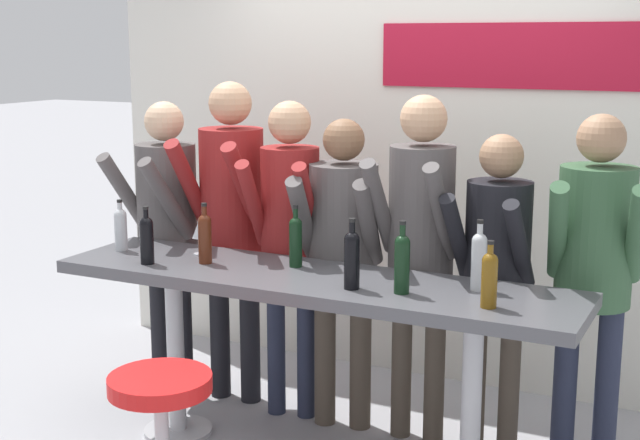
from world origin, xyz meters
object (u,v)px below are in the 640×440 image
at_px(person_far_left, 166,215).
at_px(person_center_left, 290,222).
at_px(wine_bottle_1, 352,257).
at_px(wine_bottle_6, 121,227).
at_px(wine_bottle_0, 147,238).
at_px(wine_bottle_7, 479,258).
at_px(tasting_table, 311,304).
at_px(person_right, 497,260).
at_px(wine_bottle_2, 296,239).
at_px(person_center_right, 420,229).
at_px(wine_bottle_4, 402,261).
at_px(wine_bottle_5, 489,277).
at_px(bar_stool, 162,426).
at_px(wine_bottle_3, 205,236).
at_px(person_center, 343,241).
at_px(person_far_right, 594,254).
at_px(person_left, 231,206).
at_px(wine_glass_0, 199,231).

distance_m(person_far_left, person_center_left, 0.79).
height_order(person_far_left, person_center_left, person_center_left).
bearing_deg(person_center_left, wine_bottle_1, -53.53).
distance_m(wine_bottle_1, wine_bottle_6, 1.39).
xyz_separation_m(wine_bottle_0, wine_bottle_6, (-0.30, 0.17, -0.01)).
bearing_deg(wine_bottle_6, person_center_left, 30.58).
height_order(person_center_left, wine_bottle_7, person_center_left).
relative_size(tasting_table, person_center_left, 1.48).
bearing_deg(person_right, wine_bottle_2, -154.09).
bearing_deg(tasting_table, wine_bottle_6, 179.23).
height_order(person_center_right, wine_bottle_4, person_center_right).
bearing_deg(person_right, wine_bottle_0, -154.28).
xyz_separation_m(wine_bottle_5, wine_bottle_6, (-2.01, 0.14, -0.01)).
relative_size(bar_stool, wine_bottle_3, 2.24).
relative_size(wine_bottle_5, wine_bottle_6, 1.05).
xyz_separation_m(person_center_right, wine_bottle_1, (-0.10, -0.60, -0.02)).
bearing_deg(person_center, wine_bottle_5, -41.77).
bearing_deg(person_far_right, person_left, 170.18).
xyz_separation_m(person_far_right, wine_bottle_2, (-1.34, -0.42, 0.02)).
bearing_deg(person_center_left, wine_bottle_4, -43.48).
bearing_deg(wine_bottle_6, wine_bottle_3, -3.33).
relative_size(person_center_left, person_far_right, 1.01).
distance_m(person_right, wine_bottle_0, 1.71).
bearing_deg(wine_bottle_2, bar_stool, -100.11).
distance_m(person_far_right, wine_bottle_3, 1.86).
relative_size(person_center_left, person_center_right, 0.97).
relative_size(person_center, person_right, 1.03).
relative_size(person_far_right, wine_glass_0, 9.67).
relative_size(person_left, wine_bottle_5, 6.41).
bearing_deg(wine_bottle_0, person_left, 84.22).
bearing_deg(person_far_right, person_far_left, 171.67).
distance_m(wine_bottle_0, wine_bottle_5, 1.71).
relative_size(bar_stool, wine_glass_0, 3.82).
xyz_separation_m(person_right, wine_bottle_4, (-0.27, -0.57, 0.09)).
bearing_deg(wine_bottle_7, person_left, 164.96).
height_order(bar_stool, wine_bottle_7, wine_bottle_7).
bearing_deg(person_center_left, wine_bottle_7, -27.83).
xyz_separation_m(wine_bottle_1, wine_bottle_3, (-0.84, 0.10, -0.01)).
bearing_deg(wine_bottle_6, wine_bottle_1, -5.45).
relative_size(person_left, wine_bottle_3, 6.00).
height_order(tasting_table, wine_bottle_6, wine_bottle_6).
relative_size(person_center, wine_bottle_4, 5.11).
bearing_deg(bar_stool, wine_bottle_2, 79.89).
height_order(wine_bottle_1, wine_bottle_3, wine_bottle_1).
relative_size(wine_bottle_4, wine_bottle_7, 1.02).
distance_m(person_center_left, wine_glass_0, 0.49).
bearing_deg(person_far_left, wine_bottle_3, -30.47).
distance_m(person_far_right, wine_bottle_4, 0.95).
distance_m(bar_stool, wine_bottle_6, 1.30).
relative_size(tasting_table, wine_bottle_2, 8.39).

